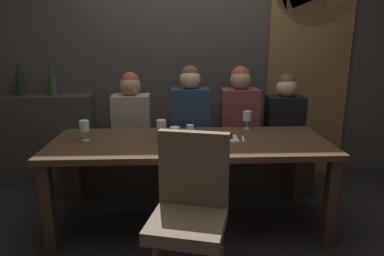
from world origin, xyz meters
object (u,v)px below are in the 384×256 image
object	(u,v)px
diner_far_end	(239,111)
dessert_plate	(226,137)
diner_bearded	(190,111)
wine_glass_end_left	(161,126)
wine_bottle_pale_label	(53,84)
espresso_cup	(190,129)
diner_near_end	(285,114)
banquette_bench	(187,169)
wine_glass_far_right	(247,116)
fork_on_table	(243,139)
wine_glass_near_right	(84,127)
wine_bottle_dark_red	(20,84)
wine_glass_near_left	(175,133)
dining_table	(190,151)
chair_near_side	(190,203)
diner_redhead	(131,114)

from	to	relation	value
diner_far_end	dessert_plate	world-z (taller)	diner_far_end
diner_bearded	wine_glass_end_left	distance (m)	0.69
wine_bottle_pale_label	espresso_cup	size ratio (longest dim) A/B	2.72
diner_near_end	banquette_bench	bearing A→B (deg)	178.95
diner_near_end	espresso_cup	world-z (taller)	diner_near_end
wine_glass_far_right	fork_on_table	distance (m)	0.35
wine_glass_end_left	diner_bearded	bearing A→B (deg)	68.44
wine_bottle_pale_label	wine_glass_near_right	size ratio (longest dim) A/B	1.99
wine_bottle_dark_red	wine_glass_near_left	size ratio (longest dim) A/B	1.99
dining_table	wine_glass_near_left	bearing A→B (deg)	-120.17
wine_glass_near_right	diner_near_end	bearing A→B (deg)	19.65
wine_glass_end_left	dessert_plate	xyz separation A→B (m)	(0.52, -0.00, -0.10)
banquette_bench	wine_glass_end_left	size ratio (longest dim) A/B	15.24
chair_near_side	fork_on_table	distance (m)	0.90
chair_near_side	wine_bottle_dark_red	size ratio (longest dim) A/B	3.01
diner_far_end	wine_glass_near_left	distance (m)	1.08
wine_glass_end_left	fork_on_table	size ratio (longest dim) A/B	0.96
diner_far_end	wine_glass_near_right	world-z (taller)	diner_far_end
diner_far_end	wine_glass_near_right	distance (m)	1.49
diner_redhead	diner_far_end	bearing A→B (deg)	0.09
wine_glass_end_left	fork_on_table	bearing A→B (deg)	-0.43
diner_bearded	wine_glass_near_left	size ratio (longest dim) A/B	5.08
banquette_bench	wine_glass_far_right	world-z (taller)	wine_glass_far_right
wine_bottle_pale_label	chair_near_side	bearing A→B (deg)	-52.02
banquette_bench	fork_on_table	size ratio (longest dim) A/B	14.71
dessert_plate	dining_table	bearing A→B (deg)	-174.93
wine_glass_near_right	dessert_plate	xyz separation A→B (m)	(1.13, -0.01, -0.10)
diner_bearded	wine_glass_far_right	size ratio (longest dim) A/B	5.08
espresso_cup	dessert_plate	distance (m)	0.37
diner_far_end	diner_near_end	size ratio (longest dim) A/B	1.10
diner_redhead	wine_glass_near_right	xyz separation A→B (m)	(-0.29, -0.64, 0.04)
diner_redhead	wine_glass_end_left	bearing A→B (deg)	-63.82
wine_glass_near_left	diner_near_end	bearing A→B (deg)	39.09
banquette_bench	diner_far_end	distance (m)	0.80
chair_near_side	wine_bottle_pale_label	xyz separation A→B (m)	(-1.37, 1.75, 0.51)
diner_near_end	dessert_plate	distance (m)	0.94
diner_redhead	wine_bottle_dark_red	world-z (taller)	wine_bottle_dark_red
wine_bottle_pale_label	dining_table	bearing A→B (deg)	-36.42
wine_bottle_pale_label	wine_glass_far_right	distance (m)	2.05
wine_bottle_dark_red	dessert_plate	world-z (taller)	wine_bottle_dark_red
wine_glass_near_left	fork_on_table	distance (m)	0.61
diner_near_end	wine_bottle_dark_red	size ratio (longest dim) A/B	2.29
diner_far_end	wine_glass_near_left	xyz separation A→B (m)	(-0.63, -0.88, 0.02)
dining_table	wine_glass_near_right	xyz separation A→B (m)	(-0.83, 0.04, 0.20)
wine_glass_far_right	espresso_cup	xyz separation A→B (m)	(-0.51, -0.08, -0.09)
chair_near_side	fork_on_table	world-z (taller)	chair_near_side
chair_near_side	dessert_plate	xyz separation A→B (m)	(0.32, 0.75, 0.20)
dining_table	diner_near_end	size ratio (longest dim) A/B	2.94
dining_table	diner_near_end	distance (m)	1.20
fork_on_table	diner_far_end	bearing A→B (deg)	92.23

